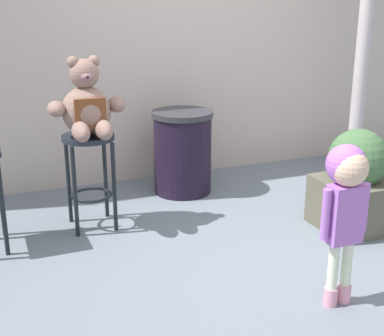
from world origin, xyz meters
TOP-DOWN VIEW (x-y plane):
  - ground_plane at (0.00, 0.00)m, footprint 24.00×24.00m
  - bar_stool_with_teddy at (-1.10, 0.85)m, footprint 0.40×0.40m
  - teddy_bear at (-1.10, 0.82)m, footprint 0.58×0.52m
  - child_walking at (0.02, -0.83)m, footprint 0.31×0.25m
  - trash_bin at (-0.14, 1.33)m, footprint 0.56×0.56m
  - lamppost at (1.75, 1.25)m, footprint 0.34×0.34m
  - planter_with_shrub at (0.82, 0.05)m, footprint 0.54×0.54m

SIDE VIEW (x-z plane):
  - ground_plane at x=0.00m, z-range 0.00..0.00m
  - planter_with_shrub at x=0.82m, z-range -0.03..0.77m
  - trash_bin at x=-0.14m, z-range 0.00..0.78m
  - bar_stool_with_teddy at x=-1.10m, z-range 0.16..0.92m
  - child_walking at x=0.02m, z-range 0.22..1.21m
  - teddy_bear at x=-1.10m, z-range 0.67..1.27m
  - lamppost at x=1.75m, z-range -0.30..2.82m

